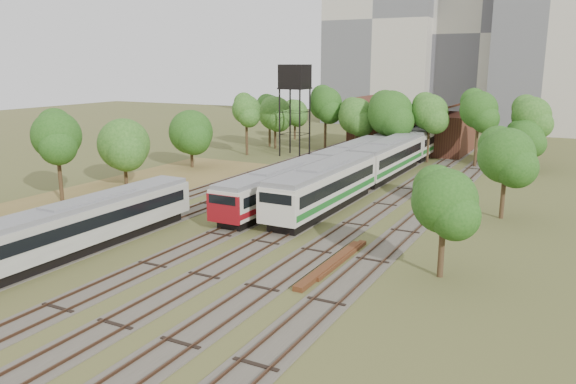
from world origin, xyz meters
The scene contains 16 objects.
ground centered at (0.00, 0.00, 0.00)m, with size 240.00×240.00×0.00m, color #475123.
dry_grass_patch centered at (-18.00, 8.00, 0.02)m, with size 14.00×60.00×0.04m, color brown.
tracks centered at (-0.67, 25.00, 0.04)m, with size 24.60×80.00×0.19m.
railcar_red_set centered at (-2.00, 28.25, 1.86)m, with size 2.85×34.58×3.52m.
railcar_green_set centered at (2.00, 37.94, 2.11)m, with size 3.22×52.08×3.99m.
railcar_rear centered at (-2.00, 55.50, 1.79)m, with size 2.74×16.08×3.38m.
old_grey_coach centered at (-8.00, 4.00, 1.89)m, with size 2.80×18.00×3.46m.
water_tower centered at (-13.99, 46.02, 10.38)m, with size 3.57×3.57×12.31m.
rail_pile_near centered at (8.00, 8.31, 0.15)m, with size 0.62×9.28×0.31m, color #5C321A.
rail_pile_far centered at (8.20, 9.55, 0.13)m, with size 0.50×7.95×0.26m, color #5C321A.
maintenance_shed centered at (-1.00, 57.98, 2.91)m, with size 16.45×11.55×7.58m.
tree_band_left centered at (-20.64, 24.42, 4.90)m, with size 6.62×74.41×8.29m.
tree_band_far centered at (-2.25, 49.27, 6.14)m, with size 39.67×8.09×9.23m.
tree_band_right centered at (15.25, 29.82, 4.59)m, with size 5.57×42.98×7.47m.
tower_left centered at (-18.00, 95.00, 21.00)m, with size 22.00×16.00×42.00m, color beige.
tower_centre centered at (2.00, 100.00, 18.00)m, with size 20.00×18.00×36.00m, color #BAB5A8.
Camera 1 is at (21.22, -22.35, 12.45)m, focal length 35.00 mm.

